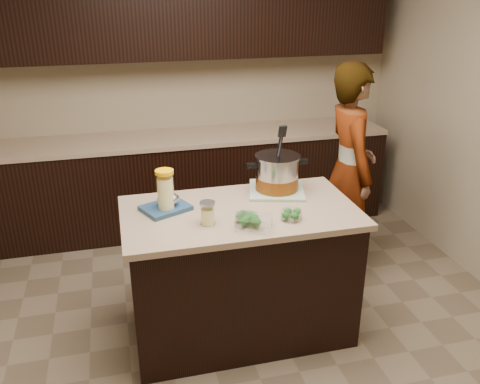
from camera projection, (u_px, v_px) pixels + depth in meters
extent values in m
plane|color=brown|center=(240.00, 328.00, 3.50)|extent=(4.00, 4.00, 0.00)
cube|color=tan|center=(188.00, 80.00, 4.76)|extent=(4.00, 0.04, 2.70)
cube|color=tan|center=(449.00, 382.00, 1.19)|extent=(4.00, 0.04, 2.70)
cube|color=black|center=(196.00, 182.00, 4.85)|extent=(3.60, 0.60, 0.86)
cube|color=tan|center=(195.00, 137.00, 4.68)|extent=(3.60, 0.63, 0.04)
cube|color=black|center=(188.00, 13.00, 4.37)|extent=(3.60, 0.35, 0.75)
cube|color=black|center=(240.00, 275.00, 3.33)|extent=(1.40, 0.75, 0.86)
cube|color=tan|center=(240.00, 213.00, 3.16)|extent=(1.46, 0.81, 0.04)
cube|color=#64885B|center=(277.00, 190.00, 3.42)|extent=(0.44, 0.44, 0.02)
cylinder|color=#B7B7BC|center=(277.00, 173.00, 3.37)|extent=(0.28, 0.28, 0.22)
cylinder|color=brown|center=(277.00, 182.00, 3.40)|extent=(0.29, 0.29, 0.09)
cylinder|color=#B7B7BC|center=(278.00, 157.00, 3.33)|extent=(0.31, 0.31, 0.02)
cube|color=black|center=(252.00, 166.00, 3.31)|extent=(0.07, 0.04, 0.03)
cube|color=black|center=(303.00, 161.00, 3.38)|extent=(0.07, 0.04, 0.03)
cylinder|color=black|center=(279.00, 149.00, 3.28)|extent=(0.03, 0.12, 0.27)
cylinder|color=#FBF299|center=(166.00, 195.00, 3.08)|extent=(0.11, 0.11, 0.22)
cylinder|color=white|center=(166.00, 193.00, 3.08)|extent=(0.13, 0.13, 0.25)
cylinder|color=#FFB405|center=(164.00, 172.00, 3.02)|extent=(0.13, 0.13, 0.02)
cylinder|color=#FBF299|center=(208.00, 216.00, 2.95)|extent=(0.10, 0.10, 0.10)
cylinder|color=white|center=(208.00, 214.00, 2.95)|extent=(0.12, 0.12, 0.13)
cylinder|color=silver|center=(207.00, 202.00, 2.92)|extent=(0.12, 0.12, 0.02)
cylinder|color=silver|center=(245.00, 217.00, 2.99)|extent=(0.14, 0.14, 0.06)
cylinder|color=silver|center=(291.00, 215.00, 3.01)|extent=(0.13, 0.13, 0.06)
cube|color=silver|center=(254.00, 222.00, 2.91)|extent=(0.25, 0.22, 0.07)
cube|color=navy|center=(166.00, 208.00, 3.14)|extent=(0.34, 0.31, 0.03)
ellipsoid|color=silver|center=(168.00, 200.00, 3.13)|extent=(0.14, 0.12, 0.08)
imported|color=gray|center=(349.00, 171.00, 3.97)|extent=(0.47, 0.65, 1.68)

